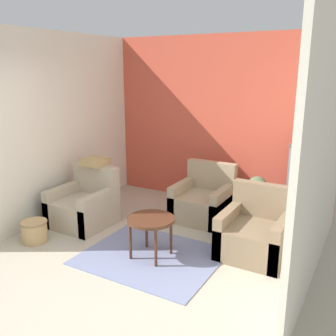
# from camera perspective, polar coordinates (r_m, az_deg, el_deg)

# --- Properties ---
(ground_plane) EXTENTS (20.00, 20.00, 0.00)m
(ground_plane) POSITION_cam_1_polar(r_m,az_deg,el_deg) (4.13, -11.87, -18.46)
(ground_plane) COLOR #B2A893
(ground_plane) RESTS_ON ground
(wall_back_accent) EXTENTS (3.87, 0.06, 2.79)m
(wall_back_accent) POSITION_cam_1_polar(r_m,az_deg,el_deg) (6.34, 7.50, 7.04)
(wall_back_accent) COLOR #C64C38
(wall_back_accent) RESTS_ON ground_plane
(wall_left) EXTENTS (0.06, 3.26, 2.79)m
(wall_left) POSITION_cam_1_polar(r_m,az_deg,el_deg) (6.02, -16.05, 6.18)
(wall_left) COLOR beige
(wall_left) RESTS_ON ground_plane
(wall_right) EXTENTS (0.06, 3.26, 2.79)m
(wall_right) POSITION_cam_1_polar(r_m,az_deg,el_deg) (4.27, 22.83, 2.14)
(wall_right) COLOR beige
(wall_right) RESTS_ON ground_plane
(area_rug) EXTENTS (1.63, 1.35, 0.01)m
(area_rug) POSITION_cam_1_polar(r_m,az_deg,el_deg) (4.75, -2.58, -13.29)
(area_rug) COLOR slate
(area_rug) RESTS_ON ground_plane
(coffee_table) EXTENTS (0.58, 0.58, 0.52)m
(coffee_table) POSITION_cam_1_polar(r_m,az_deg,el_deg) (4.55, -2.65, -8.30)
(coffee_table) COLOR #472819
(coffee_table) RESTS_ON ground_plane
(armchair_left) EXTENTS (0.79, 0.81, 0.84)m
(armchair_left) POSITION_cam_1_polar(r_m,az_deg,el_deg) (5.71, -12.65, -5.74)
(armchair_left) COLOR tan
(armchair_left) RESTS_ON ground_plane
(armchair_right) EXTENTS (0.79, 0.81, 0.84)m
(armchair_right) POSITION_cam_1_polar(r_m,az_deg,el_deg) (4.82, 13.18, -9.74)
(armchair_right) COLOR #7A664C
(armchair_right) RESTS_ON ground_plane
(armchair_middle) EXTENTS (0.79, 0.81, 0.84)m
(armchair_middle) POSITION_cam_1_polar(r_m,az_deg,el_deg) (5.79, 5.43, -5.12)
(armchair_middle) COLOR #9E896B
(armchair_middle) RESTS_ON ground_plane
(birdcage) EXTENTS (0.45, 0.45, 1.23)m
(birdcage) POSITION_cam_1_polar(r_m,az_deg,el_deg) (5.69, 19.79, -2.78)
(birdcage) COLOR #555559
(birdcage) RESTS_ON ground_plane
(parrot) EXTENTS (0.11, 0.20, 0.24)m
(parrot) POSITION_cam_1_polar(r_m,az_deg,el_deg) (5.53, 20.47, 4.54)
(parrot) COLOR teal
(parrot) RESTS_ON birdcage
(potted_plant) EXTENTS (0.33, 0.30, 0.68)m
(potted_plant) POSITION_cam_1_polar(r_m,az_deg,el_deg) (5.84, 13.37, -3.82)
(potted_plant) COLOR beige
(potted_plant) RESTS_ON ground_plane
(wicker_basket) EXTENTS (0.35, 0.35, 0.29)m
(wicker_basket) POSITION_cam_1_polar(r_m,az_deg,el_deg) (5.36, -19.68, -9.00)
(wicker_basket) COLOR tan
(wicker_basket) RESTS_ON ground_plane
(throw_pillow) EXTENTS (0.33, 0.33, 0.10)m
(throw_pillow) POSITION_cam_1_polar(r_m,az_deg,el_deg) (5.74, -11.05, 0.94)
(throw_pillow) COLOR tan
(throw_pillow) RESTS_ON armchair_left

